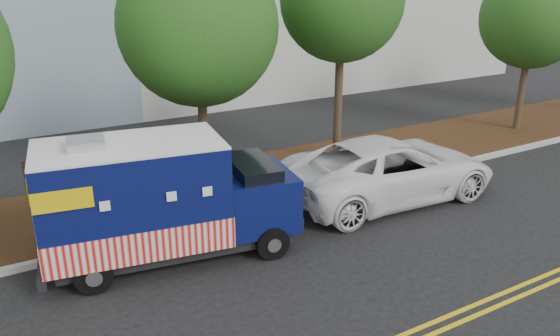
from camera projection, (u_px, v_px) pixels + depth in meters
ground at (214, 253)px, 12.54m from camera, size 120.00×120.00×0.00m
curb at (191, 227)px, 13.66m from camera, size 120.00×0.18×0.15m
mulch_strip at (164, 198)px, 15.36m from camera, size 120.00×4.00×0.15m
tree_b at (198, 27)px, 14.40m from camera, size 4.27×4.27×6.86m
tree_c at (342, 0)px, 16.48m from camera, size 3.78×3.78×7.16m
tree_d at (533, 17)px, 20.34m from camera, size 3.87×3.87×6.42m
sign_post at (32, 214)px, 11.73m from camera, size 0.06×0.06×2.40m
food_truck at (157, 203)px, 11.91m from camera, size 5.87×2.90×2.97m
white_car at (389, 169)px, 15.32m from camera, size 6.41×3.24×1.74m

